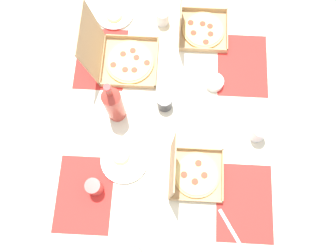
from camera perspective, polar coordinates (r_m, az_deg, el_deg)
The scene contains 18 objects.
ground_plane at distance 2.47m, azimuth 0.00°, elevation -5.28°, with size 6.00×6.00×0.00m, color gray.
dining_table at distance 1.84m, azimuth 0.00°, elevation -0.92°, with size 1.58×1.05×0.74m.
placemat_near_left at distance 1.71m, azimuth 12.22°, elevation -12.00°, with size 0.36×0.26×0.00m, color red.
placemat_near_right at distance 1.92m, azimuth 11.90°, elevation 9.58°, with size 0.36×0.26×0.00m, color red.
placemat_far_left at distance 1.72m, azimuth -13.34°, elevation -10.68°, with size 0.36×0.26×0.00m, color red.
placemat_far_right at distance 1.93m, azimuth -10.75°, elevation 10.62°, with size 0.36×0.26×0.00m, color red.
pizza_box_center at distance 1.95m, azimuth 4.97°, elevation 15.73°, with size 0.26×0.26×0.29m.
pizza_box_edge_far at distance 1.86m, azimuth -7.48°, elevation 10.83°, with size 0.29×0.34×0.32m.
pizza_box_corner_right at distance 1.65m, azimuth 3.78°, elevation -7.59°, with size 0.25×0.25×0.29m.
plate_far_left at distance 1.71m, azimuth -7.08°, elevation -5.43°, with size 0.23×0.23×0.03m.
plate_near_left at distance 2.06m, azimuth -8.60°, elevation 17.51°, with size 0.21×0.21×0.03m.
soda_bottle at distance 1.67m, azimuth -8.78°, elevation 3.57°, with size 0.09×0.09×0.32m.
cup_clear_left at distance 1.67m, azimuth -11.80°, elevation -9.62°, with size 0.07×0.07×0.10m, color #BF4742.
cup_dark at distance 1.74m, azimuth 14.37°, elevation -1.07°, with size 0.07×0.07×0.10m, color silver.
cup_spare at distance 1.98m, azimuth -0.89°, elevation 17.10°, with size 0.07×0.07×0.09m, color silver.
cup_clear_right at distance 1.75m, azimuth -0.55°, elevation 3.92°, with size 0.08×0.08×0.09m, color #333338.
condiment_bowl at distance 1.83m, azimuth 7.51°, elevation 6.98°, with size 0.09×0.09×0.04m, color white.
fork_by_far_left at distance 1.69m, azimuth 10.04°, elevation -15.92°, with size 0.19×0.02×0.01m, color #B7B7BC.
Camera 1 is at (-0.54, -0.03, 2.41)m, focal length 37.78 mm.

